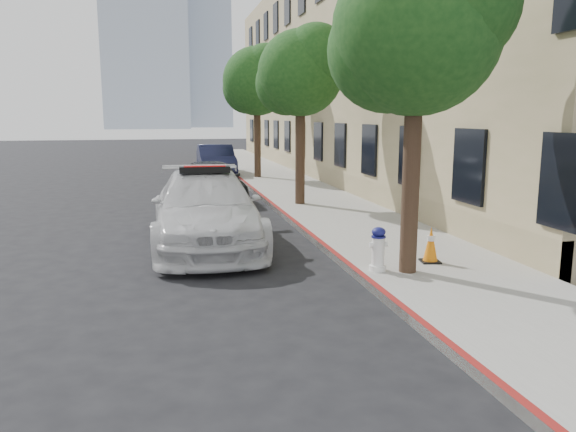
# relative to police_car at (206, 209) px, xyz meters

# --- Properties ---
(ground) EXTENTS (120.00, 120.00, 0.00)m
(ground) POSITION_rel_police_car_xyz_m (0.37, -1.48, -0.82)
(ground) COLOR black
(ground) RESTS_ON ground
(sidewalk) EXTENTS (3.20, 50.00, 0.15)m
(sidewalk) POSITION_rel_police_car_xyz_m (3.97, 8.52, -0.75)
(sidewalk) COLOR gray
(sidewalk) RESTS_ON ground
(curb_strip) EXTENTS (0.12, 50.00, 0.15)m
(curb_strip) POSITION_rel_police_car_xyz_m (2.43, 8.52, -0.75)
(curb_strip) COLOR maroon
(curb_strip) RESTS_ON ground
(building) EXTENTS (8.00, 36.00, 10.00)m
(building) POSITION_rel_police_car_xyz_m (9.57, 13.52, 4.18)
(building) COLOR tan
(building) RESTS_ON ground
(tower_right) EXTENTS (14.00, 14.00, 44.00)m
(tower_right) POSITION_rel_police_car_xyz_m (9.37, 133.52, 21.18)
(tower_right) COLOR #9EA8B7
(tower_right) RESTS_ON ground
(tree_near) EXTENTS (2.92, 2.82, 5.62)m
(tree_near) POSITION_rel_police_car_xyz_m (3.30, -3.49, 3.45)
(tree_near) COLOR black
(tree_near) RESTS_ON sidewalk
(tree_mid) EXTENTS (2.77, 2.64, 5.43)m
(tree_mid) POSITION_rel_police_car_xyz_m (3.30, 4.51, 3.34)
(tree_mid) COLOR black
(tree_mid) RESTS_ON sidewalk
(tree_far) EXTENTS (3.10, 3.00, 5.81)m
(tree_far) POSITION_rel_police_car_xyz_m (3.30, 12.51, 3.56)
(tree_far) COLOR black
(tree_far) RESTS_ON sidewalk
(police_car) EXTENTS (2.40, 5.69, 1.79)m
(police_car) POSITION_rel_police_car_xyz_m (0.00, 0.00, 0.00)
(police_car) COLOR silver
(police_car) RESTS_ON ground
(parked_car_mid) EXTENTS (2.21, 4.33, 1.41)m
(parked_car_mid) POSITION_rel_police_car_xyz_m (0.74, 6.68, -0.12)
(parked_car_mid) COLOR black
(parked_car_mid) RESTS_ON ground
(parked_car_far) EXTENTS (1.62, 4.58, 1.51)m
(parked_car_far) POSITION_rel_police_car_xyz_m (1.57, 14.36, -0.07)
(parked_car_far) COLOR #141834
(parked_car_far) RESTS_ON ground
(fire_hydrant) EXTENTS (0.33, 0.30, 0.79)m
(fire_hydrant) POSITION_rel_police_car_xyz_m (2.78, -3.31, -0.29)
(fire_hydrant) COLOR white
(fire_hydrant) RESTS_ON sidewalk
(traffic_cone) EXTENTS (0.40, 0.40, 0.68)m
(traffic_cone) POSITION_rel_police_car_xyz_m (3.96, -2.97, -0.34)
(traffic_cone) COLOR black
(traffic_cone) RESTS_ON sidewalk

